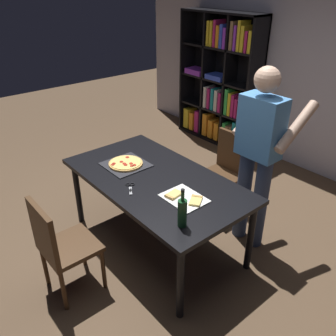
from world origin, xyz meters
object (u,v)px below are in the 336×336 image
object	(u,v)px
dining_table	(156,184)
chair_near_camera	(59,243)
wine_bottle	(182,212)
bookshelf	(221,86)
pepperoni_pizza_on_tray	(126,164)
chair_far_side	(225,168)
person_serving_pizza	(259,150)
kitchen_scissors	(130,187)

from	to	relation	value
dining_table	chair_near_camera	world-z (taller)	chair_near_camera
wine_bottle	dining_table	bearing A→B (deg)	157.25
bookshelf	pepperoni_pizza_on_tray	distance (m)	2.64
chair_far_side	person_serving_pizza	xyz separation A→B (m)	(0.55, -0.22, 0.49)
chair_far_side	pepperoni_pizza_on_tray	distance (m)	1.15
dining_table	pepperoni_pizza_on_tray	xyz separation A→B (m)	(-0.38, -0.07, 0.08)
dining_table	person_serving_pizza	xyz separation A→B (m)	(0.55, 0.76, 0.32)
chair_near_camera	pepperoni_pizza_on_tray	xyz separation A→B (m)	(-0.38, 0.91, 0.25)
person_serving_pizza	pepperoni_pizza_on_tray	xyz separation A→B (m)	(-0.93, -0.83, -0.23)
bookshelf	kitchen_scissors	xyz separation A→B (m)	(1.36, -2.65, -0.13)
chair_far_side	person_serving_pizza	world-z (taller)	person_serving_pizza
dining_table	wine_bottle	xyz separation A→B (m)	(0.68, -0.29, 0.19)
dining_table	wine_bottle	size ratio (longest dim) A/B	5.68
chair_near_camera	pepperoni_pizza_on_tray	distance (m)	1.02
pepperoni_pizza_on_tray	chair_near_camera	bearing A→B (deg)	-67.30
person_serving_pizza	chair_far_side	bearing A→B (deg)	158.17
wine_bottle	kitchen_scissors	bearing A→B (deg)	178.81
dining_table	bookshelf	distance (m)	2.75
chair_near_camera	chair_far_side	world-z (taller)	same
person_serving_pizza	wine_bottle	size ratio (longest dim) A/B	5.54
kitchen_scissors	bookshelf	bearing A→B (deg)	117.18
pepperoni_pizza_on_tray	kitchen_scissors	distance (m)	0.42
dining_table	kitchen_scissors	distance (m)	0.28
wine_bottle	bookshelf	bearing A→B (deg)	127.66
bookshelf	person_serving_pizza	distance (m)	2.51
chair_far_side	bookshelf	distance (m)	1.99
chair_far_side	pepperoni_pizza_on_tray	size ratio (longest dim) A/B	2.29
chair_near_camera	bookshelf	xyz separation A→B (m)	(-1.37, 3.36, 0.38)
chair_near_camera	chair_far_side	xyz separation A→B (m)	(0.00, 1.96, 0.00)
person_serving_pizza	pepperoni_pizza_on_tray	world-z (taller)	person_serving_pizza
chair_far_side	chair_near_camera	bearing A→B (deg)	-90.00
person_serving_pizza	kitchen_scissors	size ratio (longest dim) A/B	9.17
dining_table	chair_far_side	xyz separation A→B (m)	(0.00, 0.98, -0.17)
chair_far_side	person_serving_pizza	size ratio (longest dim) A/B	0.51
bookshelf	pepperoni_pizza_on_tray	bearing A→B (deg)	-67.90
chair_far_side	wine_bottle	xyz separation A→B (m)	(0.68, -1.26, 0.36)
dining_table	chair_near_camera	bearing A→B (deg)	-90.00
chair_near_camera	bookshelf	world-z (taller)	bookshelf
dining_table	person_serving_pizza	bearing A→B (deg)	54.11
dining_table	person_serving_pizza	world-z (taller)	person_serving_pizza
kitchen_scissors	wine_bottle	bearing A→B (deg)	-1.19
chair_near_camera	kitchen_scissors	distance (m)	0.75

